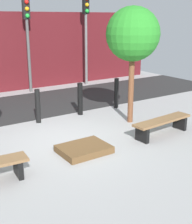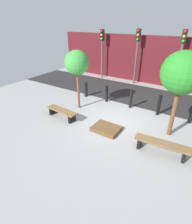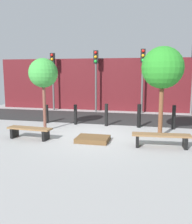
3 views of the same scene
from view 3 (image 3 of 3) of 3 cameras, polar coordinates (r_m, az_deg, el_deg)
name	(u,v)px [view 3 (image 3 of 3)]	position (r m, az deg, el deg)	size (l,w,h in m)	color
ground_plane	(98,135)	(9.77, 0.43, -5.37)	(18.00, 18.00, 0.00)	#989898
road_strip	(113,118)	(13.37, 3.91, -1.40)	(18.00, 3.44, 0.01)	#272727
building_facade	(120,85)	(15.96, 5.58, 6.23)	(16.20, 0.50, 3.29)	#511419
bench_left	(30,131)	(9.54, -14.92, -4.16)	(1.71, 0.55, 0.43)	black
bench_right	(161,138)	(8.47, 14.65, -5.70)	(1.91, 0.55, 0.45)	black
planter_bed	(93,139)	(8.96, -0.74, -6.21)	(1.15, 0.89, 0.16)	brown
tree_behind_left_bench	(43,74)	(10.49, -11.96, 8.59)	(1.19, 1.19, 3.01)	brown
tree_behind_right_bench	(163,68)	(9.54, 14.98, 9.63)	(1.54, 1.54, 3.37)	brown
bollard_far_left	(46,114)	(12.26, -11.30, -0.43)	(0.21, 0.21, 0.89)	black
bollard_left	(75,115)	(11.73, -4.72, -0.59)	(0.15, 0.15, 0.94)	black
bollard_center	(106,115)	(11.37, 2.37, -0.66)	(0.15, 0.15, 1.03)	black
bollard_right	(139,116)	(11.20, 9.81, -0.89)	(0.17, 0.17, 1.05)	black
bollard_far_right	(174,117)	(11.22, 17.34, -1.16)	(0.16, 0.16, 1.05)	black
traffic_light_west	(53,71)	(16.24, -9.84, 9.22)	(0.28, 0.27, 3.62)	#505050
traffic_light_mid_west	(96,70)	(15.38, -0.03, 9.62)	(0.28, 0.27, 3.73)	#4B4B4B
traffic_light_mid_east	(143,69)	(15.01, 10.62, 9.57)	(0.28, 0.27, 3.77)	#4F4F4F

